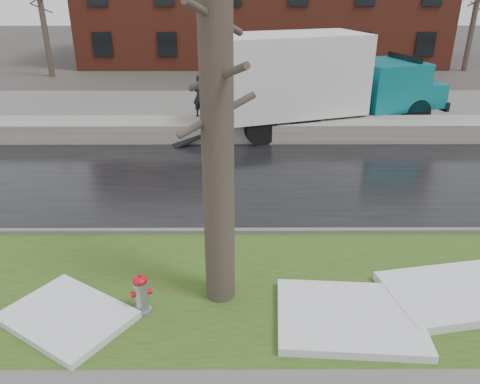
{
  "coord_description": "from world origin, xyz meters",
  "views": [
    {
      "loc": [
        0.22,
        -9.17,
        5.77
      ],
      "look_at": [
        0.26,
        1.34,
        1.0
      ],
      "focal_mm": 35.0,
      "sensor_mm": 36.0,
      "label": 1
    }
  ],
  "objects_px": {
    "fire_hydrant": "(141,292)",
    "tree": "(217,119)",
    "box_truck": "(314,80)",
    "worker": "(200,96)"
  },
  "relations": [
    {
      "from": "box_truck",
      "to": "worker",
      "type": "xyz_separation_m",
      "value": [
        -4.58,
        -0.63,
        -0.49
      ]
    },
    {
      "from": "tree",
      "to": "box_truck",
      "type": "relative_size",
      "value": 0.61
    },
    {
      "from": "tree",
      "to": "box_truck",
      "type": "bearing_deg",
      "value": 73.3
    },
    {
      "from": "fire_hydrant",
      "to": "tree",
      "type": "distance_m",
      "value": 3.51
    },
    {
      "from": "worker",
      "to": "tree",
      "type": "bearing_deg",
      "value": 109.86
    },
    {
      "from": "fire_hydrant",
      "to": "tree",
      "type": "xyz_separation_m",
      "value": [
        1.45,
        0.53,
        3.15
      ]
    },
    {
      "from": "box_truck",
      "to": "worker",
      "type": "bearing_deg",
      "value": 169.36
    },
    {
      "from": "fire_hydrant",
      "to": "worker",
      "type": "bearing_deg",
      "value": 69.25
    },
    {
      "from": "worker",
      "to": "box_truck",
      "type": "bearing_deg",
      "value": -158.45
    },
    {
      "from": "fire_hydrant",
      "to": "box_truck",
      "type": "bearing_deg",
      "value": 48.54
    }
  ]
}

